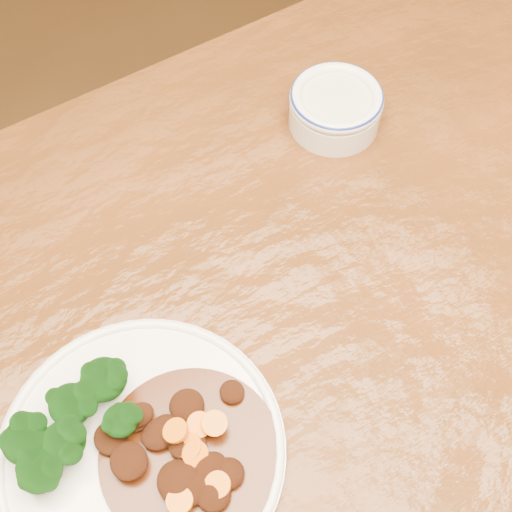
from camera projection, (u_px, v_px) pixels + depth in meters
ground at (288, 512)px, 1.36m from camera, size 4.00×4.00×0.00m
dining_table at (311, 381)px, 0.79m from camera, size 1.52×0.93×0.75m
dinner_plate at (141, 451)px, 0.66m from camera, size 0.27×0.27×0.02m
broccoli_florets at (65, 429)px, 0.64m from camera, size 0.13×0.09×0.05m
mince_stew at (181, 455)px, 0.65m from camera, size 0.17×0.17×0.03m
dip_bowl at (335, 107)px, 0.86m from camera, size 0.11×0.11×0.05m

